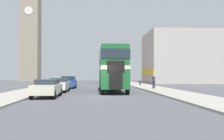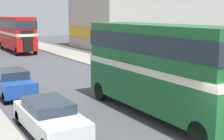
% 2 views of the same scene
% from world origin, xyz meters
% --- Properties ---
extents(double_decker_bus, '(2.44, 9.34, 4.28)m').
position_xyz_m(double_decker_bus, '(1.35, 5.15, 2.53)').
color(double_decker_bus, '#1E602D').
rests_on(double_decker_bus, ground_plane).
extents(bus_distant, '(2.45, 10.06, 4.38)m').
position_xyz_m(bus_distant, '(2.03, 34.10, 2.59)').
color(bus_distant, red).
rests_on(bus_distant, ground_plane).
extents(car_parked_mid, '(1.75, 4.44, 1.38)m').
position_xyz_m(car_parked_mid, '(-3.91, 5.40, 0.73)').
color(car_parked_mid, white).
rests_on(car_parked_mid, ground_plane).
extents(car_parked_far, '(1.81, 4.11, 1.52)m').
position_xyz_m(car_parked_far, '(-3.71, 12.31, 0.79)').
color(car_parked_far, '#1E479E').
rests_on(car_parked_far, ground_plane).
extents(pedestrian_walking, '(0.32, 0.32, 1.58)m').
position_xyz_m(pedestrian_walking, '(6.48, 8.87, 1.01)').
color(pedestrian_walking, '#282833').
rests_on(pedestrian_walking, sidewalk_right).
extents(bicycle_on_pavement, '(0.05, 1.76, 0.78)m').
position_xyz_m(bicycle_on_pavement, '(6.52, 18.08, 0.48)').
color(bicycle_on_pavement, black).
rests_on(bicycle_on_pavement, sidewalk_right).
extents(shop_building_block, '(21.09, 11.89, 10.44)m').
position_xyz_m(shop_building_block, '(20.90, 31.09, 5.22)').
color(shop_building_block, '#B2ADA3').
rests_on(shop_building_block, ground_plane).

